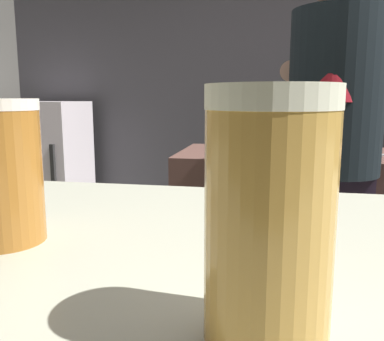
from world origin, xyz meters
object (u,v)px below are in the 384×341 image
object	(u,v)px
mini_fridge	(50,172)
pint_glass_near	(0,172)
bartender	(332,151)
chefs_knife	(383,155)
pint_glass_far	(269,217)
mixing_bowl	(305,145)
bottle_hot_sauce	(309,100)
bottle_vinegar	(324,101)

from	to	relation	value
mini_fridge	pint_glass_near	xyz separation A→B (m)	(1.57, -2.80, 0.54)
bartender	chefs_knife	size ratio (longest dim) A/B	7.17
mini_fridge	pint_glass_far	size ratio (longest dim) A/B	8.19
mixing_bowl	bottle_hot_sauce	world-z (taller)	bottle_hot_sauce
pint_glass_far	pint_glass_near	bearing A→B (deg)	154.62
bartender	mixing_bowl	size ratio (longest dim) A/B	9.78
bottle_vinegar	pint_glass_far	bearing A→B (deg)	-96.99
bottle_vinegar	mixing_bowl	bearing A→B (deg)	-100.75
pint_glass_near	bottle_vinegar	size ratio (longest dim) A/B	0.71
bartender	bottle_hot_sauce	xyz separation A→B (m)	(0.04, 1.72, 0.18)
pint_glass_near	chefs_knife	bearing A→B (deg)	65.91
mini_fridge	pint_glass_near	world-z (taller)	pint_glass_near
chefs_knife	bottle_hot_sauce	world-z (taller)	bottle_hot_sauce
pint_glass_near	pint_glass_far	bearing A→B (deg)	-25.38
mixing_bowl	pint_glass_near	size ratio (longest dim) A/B	1.31
mixing_bowl	bottle_vinegar	size ratio (longest dim) A/B	0.93
mini_fridge	bartender	xyz separation A→B (m)	(2.04, -1.52, 0.42)
bartender	mixing_bowl	distance (m)	0.57
pint_glass_near	pint_glass_far	size ratio (longest dim) A/B	0.95
mixing_bowl	pint_glass_far	bearing A→B (deg)	-94.88
bottle_hot_sauce	pint_glass_far	bearing A→B (deg)	-94.95
chefs_knife	bottle_vinegar	distance (m)	1.28
mini_fridge	pint_glass_near	distance (m)	3.26
bartender	bottle_hot_sauce	world-z (taller)	bartender
bartender	chefs_knife	bearing A→B (deg)	-20.73
chefs_knife	pint_glass_near	size ratio (longest dim) A/B	1.79
pint_glass_near	mini_fridge	bearing A→B (deg)	119.22
pint_glass_far	bottle_hot_sauce	bearing A→B (deg)	85.05
bartender	pint_glass_far	world-z (taller)	bartender
mini_fridge	mixing_bowl	distance (m)	2.23
bartender	pint_glass_far	size ratio (longest dim) A/B	12.13
pint_glass_near	bottle_vinegar	bearing A→B (deg)	78.06
mini_fridge	bartender	distance (m)	2.58
bottle_vinegar	chefs_knife	bearing A→B (deg)	-83.96
mini_fridge	bottle_vinegar	bearing A→B (deg)	3.41
bottle_vinegar	bartender	bearing A→B (deg)	-95.14
bartender	pint_glass_near	world-z (taller)	bartender
mixing_bowl	bottle_vinegar	xyz separation A→B (m)	(0.21, 1.09, 0.22)
mini_fridge	bottle_vinegar	world-z (taller)	bottle_vinegar
mini_fridge	mixing_bowl	xyz separation A→B (m)	(1.98, -0.96, 0.37)
chefs_knife	pint_glass_far	xyz separation A→B (m)	(-0.51, -1.80, 0.20)
pint_glass_far	bartender	bearing A→B (deg)	80.85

